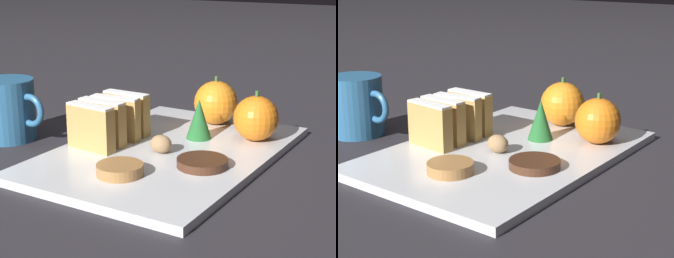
{
  "view_description": "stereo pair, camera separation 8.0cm",
  "coord_description": "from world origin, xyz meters",
  "views": [
    {
      "loc": [
        0.39,
        -0.66,
        0.27
      ],
      "look_at": [
        0.0,
        0.0,
        0.04
      ],
      "focal_mm": 60.0,
      "sensor_mm": 36.0,
      "label": 1
    },
    {
      "loc": [
        0.46,
        -0.61,
        0.27
      ],
      "look_at": [
        0.0,
        0.0,
        0.04
      ],
      "focal_mm": 60.0,
      "sensor_mm": 36.0,
      "label": 2
    }
  ],
  "objects": [
    {
      "name": "walnut",
      "position": [
        0.0,
        -0.02,
        0.02
      ],
      "size": [
        0.03,
        0.03,
        0.03
      ],
      "color": "#9E7A51",
      "rests_on": "serving_platter"
    },
    {
      "name": "stollen_slice_fourth",
      "position": [
        -0.09,
        0.03,
        0.04
      ],
      "size": [
        0.08,
        0.02,
        0.07
      ],
      "color": "tan",
      "rests_on": "serving_platter"
    },
    {
      "name": "serving_platter",
      "position": [
        0.0,
        0.0,
        0.01
      ],
      "size": [
        0.28,
        0.41,
        0.01
      ],
      "color": "silver",
      "rests_on": "ground_plane"
    },
    {
      "name": "stollen_slice_front",
      "position": [
        -0.09,
        -0.06,
        0.04
      ],
      "size": [
        0.08,
        0.03,
        0.07
      ],
      "color": "tan",
      "rests_on": "serving_platter"
    },
    {
      "name": "stollen_slice_second",
      "position": [
        -0.1,
        -0.03,
        0.04
      ],
      "size": [
        0.08,
        0.02,
        0.07
      ],
      "color": "tan",
      "rests_on": "serving_platter"
    },
    {
      "name": "orange_near",
      "position": [
        0.09,
        0.1,
        0.05
      ],
      "size": [
        0.07,
        0.07,
        0.08
      ],
      "color": "orange",
      "rests_on": "serving_platter"
    },
    {
      "name": "ground_plane",
      "position": [
        0.0,
        0.0,
        0.0
      ],
      "size": [
        6.0,
        6.0,
        0.0
      ],
      "primitive_type": "plane",
      "color": "#28262B"
    },
    {
      "name": "gingerbread_cookie",
      "position": [
        0.0,
        -0.12,
        0.02
      ],
      "size": [
        0.06,
        0.06,
        0.01
      ],
      "color": "#A3703D",
      "rests_on": "serving_platter"
    },
    {
      "name": "evergreen_sprig",
      "position": [
        0.01,
        0.07,
        0.04
      ],
      "size": [
        0.04,
        0.04,
        0.06
      ],
      "color": "#23662D",
      "rests_on": "serving_platter"
    },
    {
      "name": "coffee_mug",
      "position": [
        -0.26,
        -0.06,
        0.05
      ],
      "size": [
        0.12,
        0.09,
        0.1
      ],
      "color": "#2D6693",
      "rests_on": "ground_plane"
    },
    {
      "name": "chocolate_cookie",
      "position": [
        0.08,
        -0.04,
        0.02
      ],
      "size": [
        0.07,
        0.07,
        0.01
      ],
      "color": "#472819",
      "rests_on": "serving_platter"
    },
    {
      "name": "stollen_slice_third",
      "position": [
        -0.09,
        0.0,
        0.04
      ],
      "size": [
        0.08,
        0.03,
        0.07
      ],
      "color": "tan",
      "rests_on": "serving_platter"
    },
    {
      "name": "orange_far",
      "position": [
        0.0,
        0.15,
        0.05
      ],
      "size": [
        0.07,
        0.07,
        0.08
      ],
      "color": "orange",
      "rests_on": "serving_platter"
    }
  ]
}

